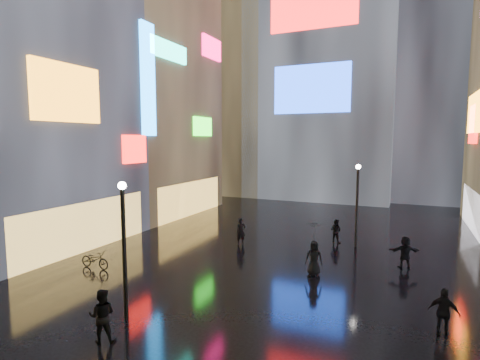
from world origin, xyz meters
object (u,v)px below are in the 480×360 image
Objects in this scene: lamp_near at (124,243)px; pedestrian_3 at (444,312)px; lamp_far at (357,201)px; bicycle at (95,259)px.

pedestrian_3 is (10.73, 3.49, -2.11)m from lamp_near.
lamp_far is 2.87× the size of bicycle.
bicycle is at bearing 10.57° from pedestrian_3.
lamp_near is 11.48m from pedestrian_3.
lamp_far is 3.10× the size of pedestrian_3.
lamp_far reaches higher than bicycle.
lamp_near reaches higher than bicycle.
pedestrian_3 is at bearing -89.97° from bicycle.
bicycle is at bearing 144.86° from lamp_near.
pedestrian_3 is 16.06m from bicycle.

